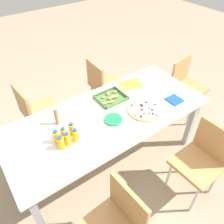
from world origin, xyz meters
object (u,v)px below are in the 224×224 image
chair_far_right (103,83)px  napkin_stack (174,100)px  juice_bottle_3 (56,137)px  juice_bottle_0 (61,143)px  chair_far_left (36,110)px  paper_folder (131,84)px  snack_tray (111,98)px  chair_near_left (116,223)px  juice_bottle_5 (72,130)px  plate_stack (113,119)px  chair_end (186,84)px  chair_near_right (203,158)px  juice_bottle_1 (68,139)px  party_table (108,119)px  cardboard_tube (57,116)px  juice_bottle_4 (64,134)px  fruit_pizza (144,110)px  juice_bottle_2 (76,135)px

chair_far_right → napkin_stack: (0.25, -1.00, 0.24)m
juice_bottle_3 → juice_bottle_0: bearing=-89.1°
chair_far_left → paper_folder: (1.01, -0.51, 0.23)m
snack_tray → juice_bottle_0: bearing=-157.1°
chair_near_left → juice_bottle_5: bearing=-9.9°
snack_tray → plate_stack: (-0.18, -0.29, -0.00)m
chair_end → chair_near_right: bearing=40.0°
chair_far_right → juice_bottle_3: juice_bottle_3 is taller
juice_bottle_1 → napkin_stack: (1.20, -0.11, -0.06)m
party_table → cardboard_tube: (-0.46, 0.17, 0.16)m
napkin_stack → juice_bottle_0: bearing=175.0°
snack_tray → napkin_stack: 0.68m
juice_bottle_5 → snack_tray: (0.58, 0.23, -0.05)m
juice_bottle_4 → paper_folder: bearing=17.1°
juice_bottle_5 → napkin_stack: bearing=-9.6°
chair_near_right → juice_bottle_1: size_ratio=5.97×
chair_end → fruit_pizza: chair_end is taller
snack_tray → juice_bottle_5: bearing=-158.4°
juice_bottle_5 → napkin_stack: juice_bottle_5 is taller
chair_end → juice_bottle_3: 1.95m
party_table → juice_bottle_4: bearing=-175.5°
party_table → juice_bottle_2: juice_bottle_2 is taller
party_table → juice_bottle_0: 0.58m
snack_tray → cardboard_tube: bearing=-178.3°
snack_tray → cardboard_tube: (-0.63, -0.02, 0.08)m
fruit_pizza → plate_stack: fruit_pizza is taller
fruit_pizza → plate_stack: 0.34m
chair_end → chair_near_right: (-0.84, -0.91, 0.00)m
plate_stack → cardboard_tube: cardboard_tube is taller
chair_near_left → cardboard_tube: (0.04, 0.98, 0.32)m
snack_tray → plate_stack: bearing=-121.5°
chair_far_left → juice_bottle_0: size_ratio=6.20×
plate_stack → juice_bottle_3: bearing=173.6°
chair_far_right → juice_bottle_0: juice_bottle_0 is taller
juice_bottle_3 → cardboard_tube: 0.23m
juice_bottle_0 → paper_folder: (1.08, 0.39, -0.06)m
juice_bottle_1 → napkin_stack: juice_bottle_1 is taller
party_table → juice_bottle_0: bearing=-168.1°
chair_far_right → plate_stack: chair_far_right is taller
plate_stack → juice_bottle_2: bearing=-178.1°
party_table → chair_near_right: bearing=-57.2°
juice_bottle_1 → paper_folder: (1.01, 0.39, -0.06)m
chair_end → paper_folder: chair_end is taller
party_table → snack_tray: bearing=48.0°
juice_bottle_1 → juice_bottle_0: bearing=-177.9°
juice_bottle_1 → fruit_pizza: size_ratio=0.41×
chair_near_left → snack_tray: (0.67, 1.00, 0.24)m
fruit_pizza → paper_folder: fruit_pizza is taller
juice_bottle_3 → plate_stack: (0.55, -0.06, -0.05)m
juice_bottle_1 → snack_tray: (0.66, 0.31, -0.05)m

